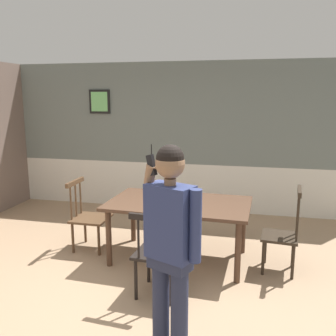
% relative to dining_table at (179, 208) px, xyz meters
% --- Properties ---
extents(ground_plane, '(7.05, 7.05, 0.00)m').
position_rel_dining_table_xyz_m(ground_plane, '(-0.37, -1.00, -0.68)').
color(ground_plane, '#9E7F60').
extents(room_back_partition, '(6.41, 0.17, 2.67)m').
position_rel_dining_table_xyz_m(room_back_partition, '(-0.37, 2.14, 0.61)').
color(room_back_partition, slate).
rests_on(room_back_partition, ground_plane).
extents(dining_table, '(1.80, 1.12, 0.76)m').
position_rel_dining_table_xyz_m(dining_table, '(0.00, 0.00, 0.00)').
color(dining_table, '#4C3323').
rests_on(dining_table, ground_plane).
extents(chair_near_window, '(0.47, 0.47, 0.96)m').
position_rel_dining_table_xyz_m(chair_near_window, '(-1.27, 0.06, -0.22)').
color(chair_near_window, '#513823').
rests_on(chair_near_window, ground_plane).
extents(chair_by_doorway, '(0.51, 0.51, 0.94)m').
position_rel_dining_table_xyz_m(chair_by_doorway, '(-0.04, -0.91, -0.21)').
color(chair_by_doorway, black).
rests_on(chair_by_doorway, ground_plane).
extents(chair_at_table_head, '(0.45, 0.45, 1.03)m').
position_rel_dining_table_xyz_m(chair_at_table_head, '(1.27, -0.06, -0.21)').
color(chair_at_table_head, '#2D2319').
rests_on(chair_at_table_head, ground_plane).
extents(person_figure, '(0.50, 0.33, 1.72)m').
position_rel_dining_table_xyz_m(person_figure, '(0.27, -1.73, 0.30)').
color(person_figure, '#282E49').
rests_on(person_figure, ground_plane).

